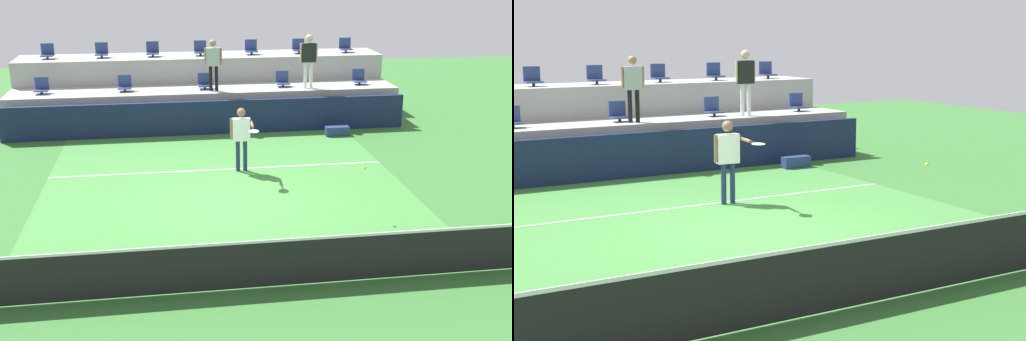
# 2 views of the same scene
# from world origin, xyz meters

# --- Properties ---
(ground_plane) EXTENTS (40.00, 40.00, 0.00)m
(ground_plane) POSITION_xyz_m (0.00, 0.00, 0.00)
(ground_plane) COLOR #336B2D
(court_inner_paint) EXTENTS (9.00, 10.00, 0.01)m
(court_inner_paint) POSITION_xyz_m (0.00, 1.00, 0.00)
(court_inner_paint) COLOR #3D7F38
(court_inner_paint) RESTS_ON ground_plane
(court_service_line) EXTENTS (9.00, 0.06, 0.00)m
(court_service_line) POSITION_xyz_m (0.00, 2.40, 0.01)
(court_service_line) COLOR white
(court_service_line) RESTS_ON ground_plane
(tennis_net) EXTENTS (10.48, 0.08, 1.07)m
(tennis_net) POSITION_xyz_m (0.00, -4.00, 0.50)
(tennis_net) COLOR black
(tennis_net) RESTS_ON ground_plane
(sponsor_backboard) EXTENTS (13.00, 0.16, 1.10)m
(sponsor_backboard) POSITION_xyz_m (0.00, 6.00, 0.55)
(sponsor_backboard) COLOR #141E42
(sponsor_backboard) RESTS_ON ground_plane
(seating_tier_lower) EXTENTS (13.00, 1.80, 1.25)m
(seating_tier_lower) POSITION_xyz_m (0.00, 7.30, 0.62)
(seating_tier_lower) COLOR #9E9E99
(seating_tier_lower) RESTS_ON ground_plane
(seating_tier_upper) EXTENTS (13.00, 1.80, 2.10)m
(seating_tier_upper) POSITION_xyz_m (0.00, 9.10, 1.05)
(seating_tier_upper) COLOR #9E9E99
(seating_tier_upper) RESTS_ON ground_plane
(stadium_chair_lower_center) EXTENTS (0.44, 0.40, 0.52)m
(stadium_chair_lower_center) POSITION_xyz_m (-0.04, 7.23, 1.46)
(stadium_chair_lower_center) COLOR #2D2D33
(stadium_chair_lower_center) RESTS_ON seating_tier_lower
(stadium_chair_lower_right) EXTENTS (0.44, 0.40, 0.52)m
(stadium_chair_lower_right) POSITION_xyz_m (2.63, 7.23, 1.46)
(stadium_chair_lower_right) COLOR #2D2D33
(stadium_chair_lower_right) RESTS_ON seating_tier_lower
(stadium_chair_lower_far_right) EXTENTS (0.44, 0.40, 0.52)m
(stadium_chair_lower_far_right) POSITION_xyz_m (5.34, 7.23, 1.46)
(stadium_chair_lower_far_right) COLOR #2D2D33
(stadium_chair_lower_far_right) RESTS_ON seating_tier_lower
(stadium_chair_upper_mid_left) EXTENTS (0.44, 0.40, 0.52)m
(stadium_chair_upper_mid_left) POSITION_xyz_m (-1.74, 9.03, 2.31)
(stadium_chair_upper_mid_left) COLOR #2D2D33
(stadium_chair_upper_mid_left) RESTS_ON seating_tier_upper
(stadium_chair_upper_center) EXTENTS (0.44, 0.40, 0.52)m
(stadium_chair_upper_center) POSITION_xyz_m (-0.04, 9.03, 2.31)
(stadium_chair_upper_center) COLOR #2D2D33
(stadium_chair_upper_center) RESTS_ON seating_tier_upper
(stadium_chair_upper_mid_right) EXTENTS (0.44, 0.40, 0.52)m
(stadium_chair_upper_mid_right) POSITION_xyz_m (1.80, 9.03, 2.31)
(stadium_chair_upper_mid_right) COLOR #2D2D33
(stadium_chair_upper_mid_right) RESTS_ON seating_tier_upper
(stadium_chair_upper_right) EXTENTS (0.44, 0.40, 0.52)m
(stadium_chair_upper_right) POSITION_xyz_m (3.57, 9.03, 2.31)
(stadium_chair_upper_right) COLOR #2D2D33
(stadium_chair_upper_right) RESTS_ON seating_tier_upper
(stadium_chair_upper_far_right) EXTENTS (0.44, 0.40, 0.52)m
(stadium_chair_upper_far_right) POSITION_xyz_m (5.34, 9.03, 2.31)
(stadium_chair_upper_far_right) COLOR #2D2D33
(stadium_chair_upper_far_right) RESTS_ON seating_tier_upper
(tennis_player) EXTENTS (0.64, 1.23, 1.73)m
(tennis_player) POSITION_xyz_m (0.58, 2.20, 1.07)
(tennis_player) COLOR navy
(tennis_player) RESTS_ON ground_plane
(spectator_in_grey) EXTENTS (0.59, 0.25, 1.68)m
(spectator_in_grey) POSITION_xyz_m (0.24, 6.85, 2.26)
(spectator_in_grey) COLOR black
(spectator_in_grey) RESTS_ON seating_tier_lower
(spectator_in_white) EXTENTS (0.62, 0.25, 1.79)m
(spectator_in_white) POSITION_xyz_m (3.44, 6.85, 2.34)
(spectator_in_white) COLOR white
(spectator_in_white) RESTS_ON seating_tier_lower
(tennis_ball) EXTENTS (0.07, 0.07, 0.07)m
(tennis_ball) POSITION_xyz_m (2.84, -1.25, 1.15)
(tennis_ball) COLOR #CCE033
(equipment_bag) EXTENTS (0.76, 0.28, 0.30)m
(equipment_bag) POSITION_xyz_m (4.06, 5.21, 0.15)
(equipment_bag) COLOR navy
(equipment_bag) RESTS_ON ground_plane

